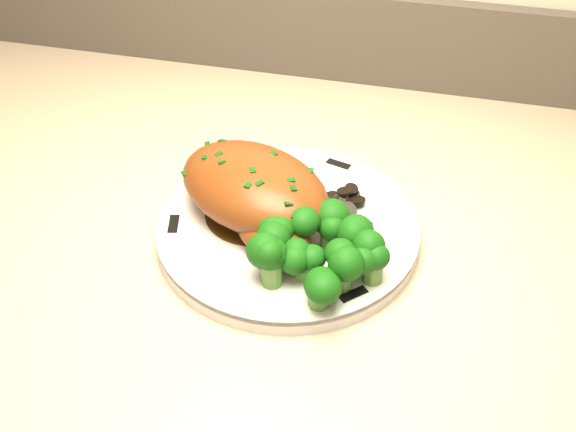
% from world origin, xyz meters
% --- Properties ---
extents(counter, '(2.05, 0.68, 1.01)m').
position_xyz_m(counter, '(-0.07, 1.67, 0.45)').
color(counter, brown).
rests_on(counter, ground).
extents(plate, '(0.30, 0.30, 0.02)m').
position_xyz_m(plate, '(0.24, 1.66, 0.89)').
color(plate, silver).
rests_on(plate, counter).
extents(rim_accent_0, '(0.03, 0.02, 0.00)m').
position_xyz_m(rim_accent_0, '(0.27, 1.77, 0.90)').
color(rim_accent_0, black).
rests_on(rim_accent_0, plate).
extents(rim_accent_1, '(0.02, 0.03, 0.00)m').
position_xyz_m(rim_accent_1, '(0.13, 1.63, 0.90)').
color(rim_accent_1, black).
rests_on(rim_accent_1, plate).
extents(rim_accent_2, '(0.03, 0.03, 0.00)m').
position_xyz_m(rim_accent_2, '(0.32, 1.58, 0.90)').
color(rim_accent_2, black).
rests_on(rim_accent_2, plate).
extents(gravy_pool, '(0.10, 0.10, 0.00)m').
position_xyz_m(gravy_pool, '(0.20, 1.67, 0.90)').
color(gravy_pool, '#342209').
rests_on(gravy_pool, plate).
extents(chicken_breast, '(0.20, 0.18, 0.06)m').
position_xyz_m(chicken_breast, '(0.21, 1.66, 0.93)').
color(chicken_breast, brown).
rests_on(chicken_breast, plate).
extents(mushroom_pile, '(0.08, 0.06, 0.02)m').
position_xyz_m(mushroom_pile, '(0.28, 1.69, 0.91)').
color(mushroom_pile, black).
rests_on(mushroom_pile, plate).
extents(broccoli_florets, '(0.13, 0.11, 0.04)m').
position_xyz_m(broccoli_florets, '(0.28, 1.60, 0.93)').
color(broccoli_florets, '#5B893A').
rests_on(broccoli_florets, plate).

